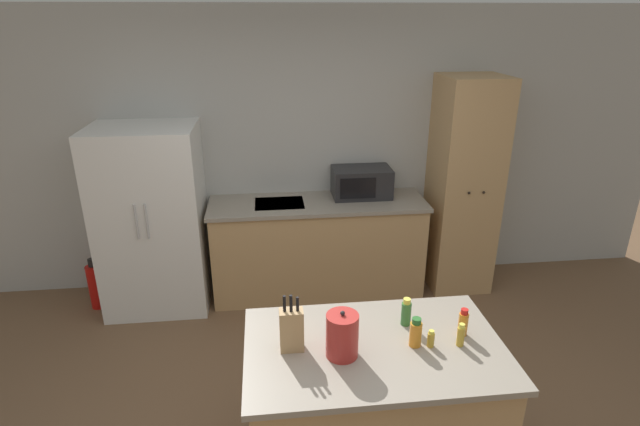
# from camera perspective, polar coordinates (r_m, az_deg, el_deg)

# --- Properties ---
(wall_back) EXTENTS (7.20, 0.06, 2.60)m
(wall_back) POSITION_cam_1_polar(r_m,az_deg,el_deg) (4.73, -2.38, 6.96)
(wall_back) COLOR #B2B2AD
(wall_back) RESTS_ON ground_plane
(refrigerator) EXTENTS (0.88, 0.71, 1.65)m
(refrigerator) POSITION_cam_1_polar(r_m,az_deg,el_deg) (4.62, -18.61, -0.75)
(refrigerator) COLOR white
(refrigerator) RESTS_ON ground_plane
(back_counter) EXTENTS (1.98, 0.62, 0.92)m
(back_counter) POSITION_cam_1_polar(r_m,az_deg,el_deg) (4.73, -0.27, -3.87)
(back_counter) COLOR tan
(back_counter) RESTS_ON ground_plane
(pantry_cabinet) EXTENTS (0.56, 0.59, 2.02)m
(pantry_cabinet) POSITION_cam_1_polar(r_m,az_deg,el_deg) (4.86, 16.05, 2.96)
(pantry_cabinet) COLOR tan
(pantry_cabinet) RESTS_ON ground_plane
(kitchen_island) EXTENTS (1.37, 0.85, 0.89)m
(kitchen_island) POSITION_cam_1_polar(r_m,az_deg,el_deg) (3.02, 5.90, -21.54)
(kitchen_island) COLOR tan
(kitchen_island) RESTS_ON ground_plane
(microwave) EXTENTS (0.54, 0.34, 0.27)m
(microwave) POSITION_cam_1_polar(r_m,az_deg,el_deg) (4.66, 4.76, 3.52)
(microwave) COLOR #232326
(microwave) RESTS_ON back_counter
(knife_block) EXTENTS (0.12, 0.08, 0.33)m
(knife_block) POSITION_cam_1_polar(r_m,az_deg,el_deg) (2.63, -3.27, -13.13)
(knife_block) COLOR tan
(knife_block) RESTS_ON kitchen_island
(spice_bottle_tall_dark) EXTENTS (0.06, 0.06, 0.16)m
(spice_bottle_tall_dark) POSITION_cam_1_polar(r_m,az_deg,el_deg) (2.87, 9.82, -11.13)
(spice_bottle_tall_dark) COLOR #337033
(spice_bottle_tall_dark) RESTS_ON kitchen_island
(spice_bottle_short_red) EXTENTS (0.04, 0.04, 0.10)m
(spice_bottle_short_red) POSITION_cam_1_polar(r_m,az_deg,el_deg) (2.75, 12.55, -13.87)
(spice_bottle_short_red) COLOR gold
(spice_bottle_short_red) RESTS_ON kitchen_island
(spice_bottle_amber_oil) EXTENTS (0.06, 0.06, 0.17)m
(spice_bottle_amber_oil) POSITION_cam_1_polar(r_m,az_deg,el_deg) (2.72, 10.87, -13.31)
(spice_bottle_amber_oil) COLOR orange
(spice_bottle_amber_oil) RESTS_ON kitchen_island
(spice_bottle_green_herb) EXTENTS (0.04, 0.04, 0.13)m
(spice_bottle_green_herb) POSITION_cam_1_polar(r_m,az_deg,el_deg) (2.78, 15.79, -13.31)
(spice_bottle_green_herb) COLOR gold
(spice_bottle_green_herb) RESTS_ON kitchen_island
(spice_bottle_pale_salt) EXTENTS (0.05, 0.05, 0.16)m
(spice_bottle_pale_salt) POSITION_cam_1_polar(r_m,az_deg,el_deg) (2.86, 16.04, -11.98)
(spice_bottle_pale_salt) COLOR orange
(spice_bottle_pale_salt) RESTS_ON kitchen_island
(kettle) EXTENTS (0.17, 0.17, 0.26)m
(kettle) POSITION_cam_1_polar(r_m,az_deg,el_deg) (2.59, 2.55, -13.79)
(kettle) COLOR #B72D28
(kettle) RESTS_ON kitchen_island
(fire_extinguisher) EXTENTS (0.12, 0.12, 0.49)m
(fire_extinguisher) POSITION_cam_1_polar(r_m,az_deg,el_deg) (5.00, -24.27, -7.60)
(fire_extinguisher) COLOR red
(fire_extinguisher) RESTS_ON ground_plane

